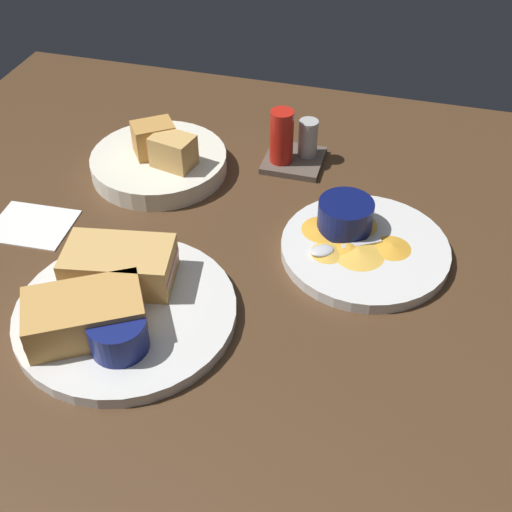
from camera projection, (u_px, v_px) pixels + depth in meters
The scene contains 13 objects.
ground_plane at pixel (202, 287), 83.88cm from camera, with size 110.00×110.00×3.00cm, color #4C331E.
plate_sandwich_main at pixel (126, 313), 77.36cm from camera, with size 26.36×26.36×1.60cm, color silver.
sandwich_half_near at pixel (120, 265), 78.89cm from camera, with size 14.30×9.80×4.80cm.
sandwich_half_far at pixel (85, 315), 72.69cm from camera, with size 15.06×13.13×4.80cm.
ramekin_dark_sauce at pixel (118, 333), 70.94cm from camera, with size 6.55×6.55×4.11cm.
spoon_by_dark_ramekin at pixel (106, 313), 75.74cm from camera, with size 7.69×8.34×0.80cm.
plate_chips_companion at pixel (365, 249), 85.96cm from camera, with size 22.22×22.22×1.60cm, color silver.
ramekin_light_gravy at pixel (345, 215), 86.61cm from camera, with size 7.42×7.42×4.17cm.
spoon_by_gravy_ramekin at pixel (332, 249), 84.22cm from camera, with size 9.20×6.40×0.80cm.
plantain_chip_scatter at pixel (352, 241), 85.58cm from camera, with size 15.58×13.75×0.60cm.
bread_basket_rear at pixel (160, 160), 99.43cm from camera, with size 20.75×20.75×7.94cm.
condiment_caddy at pixel (292, 145), 100.36cm from camera, with size 9.00×9.00×9.50cm.
paper_napkin_folded at pixel (32, 225), 90.78cm from camera, with size 11.00×9.00×0.40cm, color white.
Camera 1 is at (22.88, -55.94, 57.23)cm, focal length 45.64 mm.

